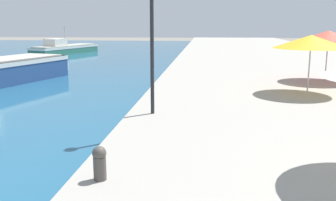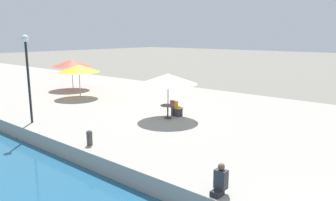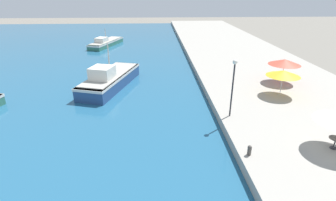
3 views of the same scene
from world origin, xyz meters
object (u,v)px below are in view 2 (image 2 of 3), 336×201
at_px(cafe_chair_left, 175,110).
at_px(lamppost, 27,64).
at_px(cafe_umbrella_white, 79,68).
at_px(person_at_quay, 220,181).
at_px(cafe_umbrella_pink, 168,79).
at_px(cafe_table, 168,109).
at_px(mooring_bollard, 89,137).
at_px(cafe_umbrella_striped, 72,63).
at_px(cafe_chair_right, 178,111).

height_order(cafe_chair_left, lamppost, lamppost).
xyz_separation_m(cafe_umbrella_white, person_at_quay, (-6.32, -15.91, -1.73)).
xyz_separation_m(cafe_umbrella_pink, cafe_umbrella_white, (0.56, 9.04, -0.06)).
xyz_separation_m(cafe_table, mooring_bollard, (-5.59, -0.45, -0.18)).
height_order(cafe_umbrella_striped, person_at_quay, cafe_umbrella_striped).
bearing_deg(cafe_umbrella_white, cafe_umbrella_pink, -93.56).
relative_size(cafe_umbrella_striped, lamppost, 0.72).
bearing_deg(person_at_quay, lamppost, 88.08).
bearing_deg(mooring_bollard, person_at_quay, -91.45).
distance_m(cafe_umbrella_white, cafe_chair_right, 9.38).
bearing_deg(lamppost, cafe_umbrella_striped, 45.19).
distance_m(cafe_umbrella_white, cafe_umbrella_striped, 3.99).
distance_m(cafe_table, mooring_bollard, 5.61).
bearing_deg(cafe_table, cafe_chair_right, -14.00).
height_order(cafe_umbrella_pink, lamppost, lamppost).
relative_size(cafe_umbrella_pink, lamppost, 0.70).
bearing_deg(mooring_bollard, cafe_umbrella_pink, 4.43).
height_order(cafe_umbrella_white, cafe_chair_left, cafe_umbrella_white).
relative_size(mooring_bollard, lamppost, 0.14).
height_order(cafe_chair_left, cafe_chair_right, same).
bearing_deg(cafe_umbrella_striped, cafe_table, -100.51).
bearing_deg(cafe_umbrella_pink, cafe_table, 123.33).
distance_m(cafe_umbrella_white, cafe_chair_left, 9.14).
relative_size(cafe_umbrella_white, cafe_chair_right, 3.36).
height_order(cafe_chair_right, person_at_quay, person_at_quay).
xyz_separation_m(person_at_quay, lamppost, (0.39, 11.74, 2.69)).
xyz_separation_m(person_at_quay, mooring_bollard, (0.16, 6.44, -0.06)).
height_order(mooring_bollard, lamppost, lamppost).
bearing_deg(cafe_umbrella_striped, cafe_umbrella_white, -116.29).
relative_size(cafe_umbrella_striped, cafe_chair_left, 3.60).
height_order(cafe_umbrella_pink, cafe_umbrella_striped, cafe_umbrella_striped).
bearing_deg(person_at_quay, cafe_umbrella_striped, 67.46).
bearing_deg(cafe_umbrella_white, cafe_chair_left, -89.05).
relative_size(cafe_table, cafe_chair_left, 0.88).
xyz_separation_m(cafe_chair_left, lamppost, (-6.08, 4.79, 2.77)).
distance_m(cafe_umbrella_striped, cafe_table, 12.93).
bearing_deg(lamppost, cafe_chair_left, -38.22).
xyz_separation_m(cafe_umbrella_striped, cafe_chair_right, (-1.64, -12.78, -1.90)).
bearing_deg(cafe_umbrella_striped, person_at_quay, -112.54).
bearing_deg(cafe_umbrella_white, person_at_quay, -111.67).
height_order(cafe_umbrella_white, cafe_table, cafe_umbrella_white).
relative_size(cafe_chair_left, mooring_bollard, 1.39).
relative_size(cafe_umbrella_striped, person_at_quay, 3.52).
bearing_deg(cafe_chair_left, cafe_chair_right, -9.89).
distance_m(cafe_chair_right, person_at_quay, 9.31).
bearing_deg(cafe_table, cafe_chair_left, 5.78).
relative_size(cafe_umbrella_pink, cafe_umbrella_striped, 0.98).
distance_m(cafe_umbrella_pink, person_at_quay, 9.14).
bearing_deg(person_at_quay, cafe_chair_right, 46.10).
bearing_deg(cafe_chair_left, cafe_umbrella_striped, 166.86).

